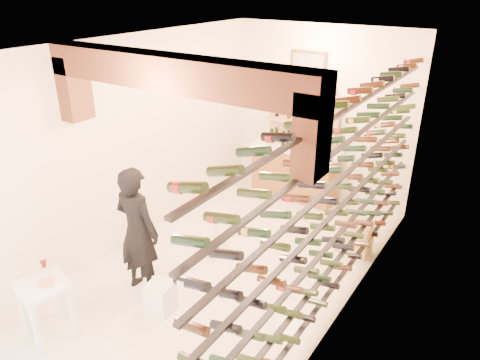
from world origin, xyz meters
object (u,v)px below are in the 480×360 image
at_px(back_counter, 295,170).
at_px(person, 138,231).
at_px(tasting_table, 44,293).
at_px(wine_rack, 335,200).
at_px(crate_lower, 354,244).
at_px(white_stool, 160,297).
at_px(chrome_barstool, 217,228).

height_order(back_counter, person, person).
xyz_separation_m(back_counter, tasting_table, (-0.66, -4.95, 0.09)).
xyz_separation_m(wine_rack, crate_lower, (-0.13, 1.40, -1.41)).
relative_size(tasting_table, person, 0.51).
bearing_deg(crate_lower, tasting_table, -122.49).
height_order(wine_rack, back_counter, wine_rack).
bearing_deg(person, wine_rack, -156.15).
distance_m(back_counter, tasting_table, 5.00).
height_order(back_counter, tasting_table, back_counter).
bearing_deg(back_counter, tasting_table, -97.60).
bearing_deg(crate_lower, person, -130.67).
distance_m(wine_rack, back_counter, 3.38).
bearing_deg(white_stool, tasting_table, -126.32).
bearing_deg(white_stool, back_counter, 91.63).
bearing_deg(wine_rack, crate_lower, 95.34).
distance_m(white_stool, chrome_barstool, 1.50).
height_order(person, chrome_barstool, person).
xyz_separation_m(back_counter, chrome_barstool, (-0.07, -2.43, -0.11)).
height_order(wine_rack, person, wine_rack).
height_order(white_stool, crate_lower, white_stool).
distance_m(back_counter, crate_lower, 2.14).
relative_size(back_counter, chrome_barstool, 2.31).
height_order(tasting_table, chrome_barstool, tasting_table).
xyz_separation_m(person, crate_lower, (2.11, 2.45, -0.76)).
distance_m(person, crate_lower, 3.32).
distance_m(person, chrome_barstool, 1.39).
relative_size(back_counter, person, 0.94).
height_order(white_stool, chrome_barstool, chrome_barstool).
distance_m(tasting_table, chrome_barstool, 2.60).
distance_m(back_counter, chrome_barstool, 2.44).
height_order(back_counter, white_stool, back_counter).
relative_size(wine_rack, white_stool, 14.34).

